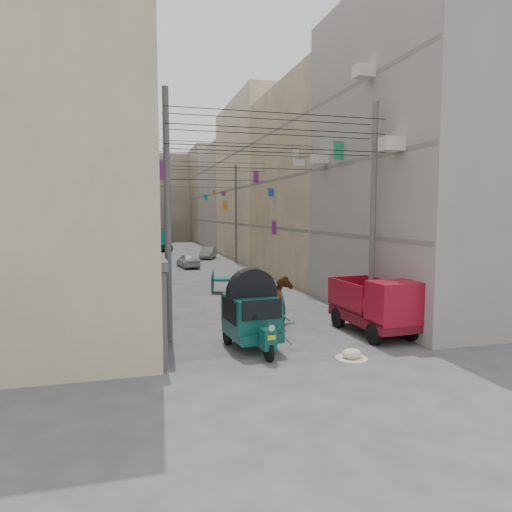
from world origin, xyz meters
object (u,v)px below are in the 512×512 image
object	(u,v)px
auto_rickshaw	(252,313)
distant_car_grey	(208,253)
tonga_cart	(264,309)
distant_car_green	(162,246)
second_cart	(225,280)
feed_sack	(352,354)
horse	(281,303)
distant_car_white	(188,260)
mini_truck	(380,309)

from	to	relation	value
auto_rickshaw	distant_car_grey	size ratio (longest dim) A/B	0.85
tonga_cart	distant_car_green	xyz separation A→B (m)	(-1.39, 35.06, -0.08)
distant_car_green	second_cart	bearing A→B (deg)	80.28
second_cart	feed_sack	size ratio (longest dim) A/B	2.86
feed_sack	horse	world-z (taller)	horse
feed_sack	distant_car_white	size ratio (longest dim) A/B	0.18
auto_rickshaw	tonga_cart	xyz separation A→B (m)	(1.08, 2.42, -0.45)
distant_car_green	mini_truck	bearing A→B (deg)	84.45
auto_rickshaw	feed_sack	size ratio (longest dim) A/B	4.76
distant_car_white	distant_car_grey	distance (m)	6.97
distant_car_grey	mini_truck	bearing A→B (deg)	-68.97
tonga_cart	horse	distance (m)	0.69
tonga_cart	second_cart	bearing A→B (deg)	92.77
distant_car_green	feed_sack	bearing A→B (deg)	81.28
horse	distant_car_green	size ratio (longest dim) A/B	0.52
distant_car_white	distant_car_green	xyz separation A→B (m)	(-0.95, 16.09, 0.03)
horse	distant_car_white	xyz separation A→B (m)	(-1.09, 19.03, -0.33)
feed_sack	distant_car_white	distance (m)	23.19
mini_truck	distant_car_grey	bearing A→B (deg)	89.37
distant_car_grey	tonga_cart	bearing A→B (deg)	-76.30
distant_car_grey	feed_sack	bearing A→B (deg)	-72.92
distant_car_white	horse	bearing A→B (deg)	86.10
tonga_cart	distant_car_grey	size ratio (longest dim) A/B	0.88
tonga_cart	distant_car_white	world-z (taller)	tonga_cart
horse	mini_truck	bearing A→B (deg)	157.75
horse	distant_car_grey	world-z (taller)	horse
mini_truck	feed_sack	bearing A→B (deg)	-139.77
auto_rickshaw	distant_car_green	size ratio (longest dim) A/B	0.69
auto_rickshaw	distant_car_green	xyz separation A→B (m)	(-0.31, 37.48, -0.53)
tonga_cart	distant_car_grey	xyz separation A→B (m)	(2.15, 25.44, -0.12)
second_cart	mini_truck	bearing A→B (deg)	-56.83
second_cart	distant_car_white	bearing A→B (deg)	107.40
tonga_cart	mini_truck	size ratio (longest dim) A/B	0.78
auto_rickshaw	mini_truck	bearing A→B (deg)	-3.96
tonga_cart	second_cart	world-z (taller)	tonga_cart
feed_sack	distant_car_green	size ratio (longest dim) A/B	0.14
mini_truck	second_cart	xyz separation A→B (m)	(-3.27, 9.81, -0.30)
auto_rickshaw	distant_car_white	world-z (taller)	auto_rickshaw
auto_rickshaw	second_cart	size ratio (longest dim) A/B	1.67
auto_rickshaw	horse	xyz separation A→B (m)	(1.73, 2.36, -0.23)
auto_rickshaw	second_cart	distance (m)	10.01
auto_rickshaw	mini_truck	world-z (taller)	mini_truck
auto_rickshaw	tonga_cart	size ratio (longest dim) A/B	0.96
auto_rickshaw	mini_truck	xyz separation A→B (m)	(4.45, 0.12, -0.15)
tonga_cart	horse	size ratio (longest dim) A/B	1.36
feed_sack	distant_car_green	xyz separation A→B (m)	(-2.80, 39.21, 0.43)
second_cart	feed_sack	world-z (taller)	second_cart
mini_truck	distant_car_green	xyz separation A→B (m)	(-4.75, 37.36, -0.38)
auto_rickshaw	horse	bearing A→B (deg)	48.20
auto_rickshaw	second_cart	world-z (taller)	auto_rickshaw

